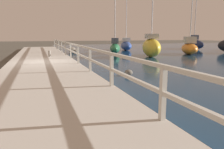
# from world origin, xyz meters

# --- Properties ---
(ground_plane) EXTENTS (120.00, 120.00, 0.00)m
(ground_plane) POSITION_xyz_m (0.00, 0.00, 0.00)
(ground_plane) COLOR #4C473D
(dock_walkway) EXTENTS (3.95, 36.00, 0.28)m
(dock_walkway) POSITION_xyz_m (0.00, 0.00, 0.14)
(dock_walkway) COLOR beige
(dock_walkway) RESTS_ON ground
(railing) EXTENTS (0.10, 32.50, 1.05)m
(railing) POSITION_xyz_m (1.88, -0.00, 0.99)
(railing) COLOR beige
(railing) RESTS_ON dock_walkway
(boulder_downstream) EXTENTS (0.49, 0.44, 0.37)m
(boulder_downstream) POSITION_xyz_m (3.50, 9.49, 0.18)
(boulder_downstream) COLOR #666056
(boulder_downstream) RESTS_ON ground
(boulder_near_dock) EXTENTS (0.77, 0.69, 0.58)m
(boulder_near_dock) POSITION_xyz_m (3.28, 10.30, 0.29)
(boulder_near_dock) COLOR slate
(boulder_near_dock) RESTS_ON ground
(boulder_water_edge) EXTENTS (0.38, 0.35, 0.29)m
(boulder_water_edge) POSITION_xyz_m (3.65, -4.55, 0.14)
(boulder_water_edge) COLOR #666056
(boulder_water_edge) RESTS_ON ground
(mooring_bollard) EXTENTS (0.18, 0.18, 0.48)m
(mooring_bollard) POSITION_xyz_m (0.55, 3.08, 0.52)
(mooring_bollard) COLOR gray
(mooring_bollard) RESTS_ON dock_walkway
(sailboat_blue) EXTENTS (2.44, 4.80, 7.00)m
(sailboat_blue) POSITION_xyz_m (10.24, 11.80, 0.64)
(sailboat_blue) COLOR #2D4C9E
(sailboat_blue) RESTS_ON water_surface
(sailboat_navy) EXTENTS (2.08, 5.26, 8.24)m
(sailboat_navy) POSITION_xyz_m (19.81, 10.99, 0.75)
(sailboat_navy) COLOR #192347
(sailboat_navy) RESTS_ON water_surface
(sailboat_orange) EXTENTS (2.63, 3.67, 7.53)m
(sailboat_orange) POSITION_xyz_m (13.79, 4.18, 0.70)
(sailboat_orange) COLOR orange
(sailboat_orange) RESTS_ON water_surface
(sailboat_green) EXTENTS (2.19, 3.80, 7.41)m
(sailboat_green) POSITION_xyz_m (7.30, 7.67, 0.64)
(sailboat_green) COLOR #236B42
(sailboat_green) RESTS_ON water_surface
(sailboat_yellow) EXTENTS (2.41, 4.22, 6.12)m
(sailboat_yellow) POSITION_xyz_m (9.03, 3.17, 0.86)
(sailboat_yellow) COLOR gold
(sailboat_yellow) RESTS_ON water_surface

